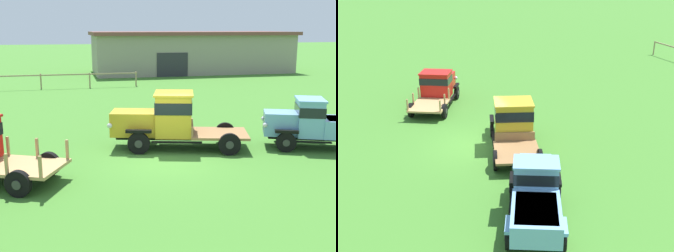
# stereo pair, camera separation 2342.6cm
# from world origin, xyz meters

# --- Properties ---
(ground_plane) EXTENTS (240.00, 240.00, 0.00)m
(ground_plane) POSITION_xyz_m (0.00, 0.00, 0.00)
(ground_plane) COLOR #3D7528
(vintage_truck_foreground_near) EXTENTS (5.60, 3.84, 2.06)m
(vintage_truck_foreground_near) POSITION_xyz_m (-6.69, -0.48, 1.09)
(vintage_truck_foreground_near) COLOR black
(vintage_truck_foreground_near) RESTS_ON ground
(vintage_truck_second_in_line) EXTENTS (5.83, 3.25, 2.30)m
(vintage_truck_second_in_line) POSITION_xyz_m (0.49, 1.67, 1.22)
(vintage_truck_second_in_line) COLOR black
(vintage_truck_second_in_line) RESTS_ON ground
(vintage_truck_midrow_center) EXTENTS (4.76, 3.20, 2.05)m
(vintage_truck_midrow_center) POSITION_xyz_m (6.49, 0.23, 1.03)
(vintage_truck_midrow_center) COLOR black
(vintage_truck_midrow_center) RESTS_ON ground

